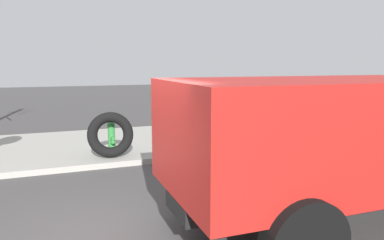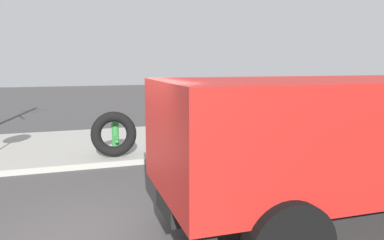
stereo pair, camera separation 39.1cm
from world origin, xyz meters
name	(u,v)px [view 1 (the left image)]	position (x,y,z in m)	size (l,w,h in m)	color
sidewalk_curb	(74,147)	(0.00, 6.50, 0.07)	(36.00, 5.00, 0.15)	#99968E
fire_hydrant	(112,136)	(0.91, 4.95, 0.63)	(0.22, 0.50, 0.91)	#2D8438
loose_tire	(110,135)	(0.82, 4.51, 0.77)	(1.21, 1.21, 0.27)	black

